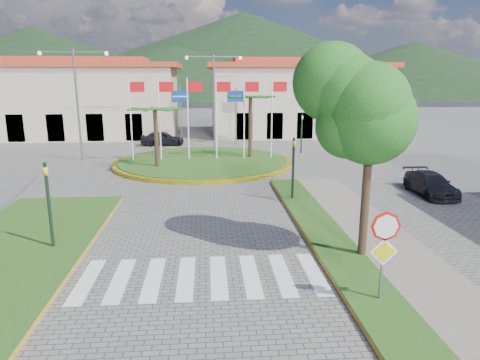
{
  "coord_description": "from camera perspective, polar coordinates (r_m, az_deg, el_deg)",
  "views": [
    {
      "loc": [
        0.32,
        -8.21,
        5.99
      ],
      "look_at": [
        1.58,
        8.0,
        2.11
      ],
      "focal_mm": 32.0,
      "sensor_mm": 36.0,
      "label": 1
    }
  ],
  "objects": [
    {
      "name": "car_dark_b",
      "position": [
        44.38,
        0.78,
        6.51
      ],
      "size": [
        4.13,
        2.22,
        1.29
      ],
      "primitive_type": "imported",
      "rotation": [
        0.0,
        0.0,
        1.8
      ],
      "color": "black",
      "rests_on": "ground"
    },
    {
      "name": "median_left",
      "position": [
        16.83,
        -28.36,
        -8.79
      ],
      "size": [
        5.0,
        14.0,
        0.18
      ],
      "primitive_type": "cube",
      "color": "#204915",
      "rests_on": "ground"
    },
    {
      "name": "hill_near_back",
      "position": [
        138.61,
        -8.98,
        14.1
      ],
      "size": [
        110.0,
        110.0,
        16.0
      ],
      "primitive_type": "cone",
      "color": "black",
      "rests_on": "ground"
    },
    {
      "name": "direction_sign_east",
      "position": [
        39.35,
        -0.53,
        9.84
      ],
      "size": [
        1.6,
        0.14,
        5.2
      ],
      "color": "slate",
      "rests_on": "ground"
    },
    {
      "name": "hill_far_mid",
      "position": [
        169.09,
        0.57,
        16.48
      ],
      "size": [
        180.0,
        180.0,
        30.0
      ],
      "primitive_type": "cone",
      "color": "black",
      "rests_on": "ground"
    },
    {
      "name": "traffic_light_far",
      "position": [
        35.29,
        8.22,
        6.7
      ],
      "size": [
        0.18,
        0.15,
        3.2
      ],
      "color": "black",
      "rests_on": "ground"
    },
    {
      "name": "verge_right",
      "position": [
        12.61,
        17.58,
        -15.14
      ],
      "size": [
        1.6,
        28.0,
        0.18
      ],
      "primitive_type": "cube",
      "color": "#204915",
      "rests_on": "ground"
    },
    {
      "name": "car_side_right",
      "position": [
        24.57,
        24.08,
        -0.48
      ],
      "size": [
        1.69,
        4.03,
        1.16
      ],
      "primitive_type": "imported",
      "rotation": [
        0.0,
        0.0,
        -0.02
      ],
      "color": "black",
      "rests_on": "ground"
    },
    {
      "name": "hill_far_east",
      "position": [
        159.29,
        22.15,
        13.55
      ],
      "size": [
        120.0,
        120.0,
        18.0
      ],
      "primitive_type": "cone",
      "color": "black",
      "rests_on": "ground"
    },
    {
      "name": "traffic_light_left",
      "position": [
        16.22,
        -24.19,
        -2.23
      ],
      "size": [
        0.15,
        0.18,
        3.2
      ],
      "color": "black",
      "rests_on": "ground"
    },
    {
      "name": "street_lamp_west",
      "position": [
        33.56,
        -20.89,
        10.01
      ],
      "size": [
        4.8,
        0.16,
        8.0
      ],
      "color": "slate",
      "rests_on": "ground"
    },
    {
      "name": "ground",
      "position": [
        10.17,
        -5.84,
        -22.75
      ],
      "size": [
        160.0,
        160.0,
        0.0
      ],
      "primitive_type": "plane",
      "color": "#615E5C",
      "rests_on": "ground"
    },
    {
      "name": "building_right",
      "position": [
        47.26,
        7.52,
        10.78
      ],
      "size": [
        19.08,
        9.54,
        8.05
      ],
      "color": "#BCAD8E",
      "rests_on": "ground"
    },
    {
      "name": "street_lamp_centre",
      "position": [
        38.24,
        -3.48,
        11.16
      ],
      "size": [
        4.8,
        0.16,
        8.0
      ],
      "color": "slate",
      "rests_on": "ground"
    },
    {
      "name": "white_van",
      "position": [
        45.82,
        -21.12,
        5.86
      ],
      "size": [
        4.85,
        2.26,
        1.34
      ],
      "primitive_type": "imported",
      "rotation": [
        0.0,
        0.0,
        1.56
      ],
      "color": "silver",
      "rests_on": "ground"
    },
    {
      "name": "traffic_light_right",
      "position": [
        21.03,
        7.12,
        2.22
      ],
      "size": [
        0.15,
        0.18,
        3.2
      ],
      "color": "black",
      "rests_on": "ground"
    },
    {
      "name": "roundabout_island",
      "position": [
        30.76,
        -4.95,
        2.48
      ],
      "size": [
        12.7,
        12.7,
        6.0
      ],
      "color": "yellow",
      "rests_on": "ground"
    },
    {
      "name": "deciduous_tree",
      "position": [
        14.21,
        17.19,
        9.55
      ],
      "size": [
        3.6,
        3.6,
        6.8
      ],
      "color": "black",
      "rests_on": "ground"
    },
    {
      "name": "car_dark_a",
      "position": [
        39.72,
        -10.3,
        5.5
      ],
      "size": [
        3.9,
        1.6,
        1.32
      ],
      "primitive_type": "imported",
      "rotation": [
        0.0,
        0.0,
        1.58
      ],
      "color": "black",
      "rests_on": "ground"
    },
    {
      "name": "stop_sign",
      "position": [
        11.92,
        18.67,
        -7.95
      ],
      "size": [
        0.8,
        0.11,
        2.65
      ],
      "color": "slate",
      "rests_on": "ground"
    },
    {
      "name": "building_left",
      "position": [
        48.42,
        -21.99,
        10.0
      ],
      "size": [
        23.32,
        9.54,
        8.05
      ],
      "color": "#BCAD8E",
      "rests_on": "ground"
    },
    {
      "name": "sidewalk_right",
      "position": [
        13.09,
        22.61,
        -14.54
      ],
      "size": [
        4.0,
        28.0,
        0.15
      ],
      "primitive_type": "cube",
      "color": "gray",
      "rests_on": "ground"
    },
    {
      "name": "direction_sign_west",
      "position": [
        39.32,
        -7.93,
        9.71
      ],
      "size": [
        1.6,
        0.14,
        5.2
      ],
      "color": "slate",
      "rests_on": "ground"
    },
    {
      "name": "hill_far_west",
      "position": [
        158.27,
        -25.71,
        13.96
      ],
      "size": [
        140.0,
        140.0,
        22.0
      ],
      "primitive_type": "cone",
      "color": "black",
      "rests_on": "ground"
    },
    {
      "name": "crosswalk",
      "position": [
        13.6,
        -5.47,
        -12.75
      ],
      "size": [
        8.0,
        3.0,
        0.01
      ],
      "primitive_type": "cube",
      "color": "silver",
      "rests_on": "ground"
    }
  ]
}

